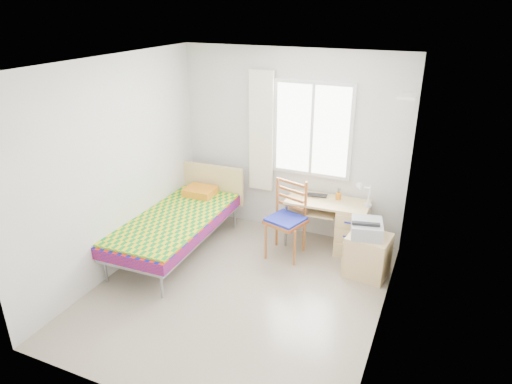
{
  "coord_description": "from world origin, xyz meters",
  "views": [
    {
      "loc": [
        1.97,
        -4.02,
        3.16
      ],
      "look_at": [
        -0.01,
        0.55,
        1.05
      ],
      "focal_mm": 32.0,
      "sensor_mm": 36.0,
      "label": 1
    }
  ],
  "objects_px": {
    "desk": "(347,226)",
    "printer": "(367,228)",
    "cabinet": "(367,255)",
    "bed": "(178,220)",
    "chair": "(288,215)"
  },
  "relations": [
    {
      "from": "desk",
      "to": "chair",
      "type": "distance_m",
      "value": 0.83
    },
    {
      "from": "bed",
      "to": "printer",
      "type": "xyz_separation_m",
      "value": [
        2.4,
        0.41,
        0.19
      ]
    },
    {
      "from": "desk",
      "to": "cabinet",
      "type": "relative_size",
      "value": 2.03
    },
    {
      "from": "chair",
      "to": "cabinet",
      "type": "relative_size",
      "value": 1.86
    },
    {
      "from": "printer",
      "to": "bed",
      "type": "bearing_deg",
      "value": 177.23
    },
    {
      "from": "cabinet",
      "to": "desk",
      "type": "bearing_deg",
      "value": 134.6
    },
    {
      "from": "bed",
      "to": "cabinet",
      "type": "height_order",
      "value": "bed"
    },
    {
      "from": "chair",
      "to": "printer",
      "type": "distance_m",
      "value": 1.04
    },
    {
      "from": "desk",
      "to": "printer",
      "type": "xyz_separation_m",
      "value": [
        0.33,
        -0.47,
        0.26
      ]
    },
    {
      "from": "cabinet",
      "to": "bed",
      "type": "bearing_deg",
      "value": -164.04
    },
    {
      "from": "desk",
      "to": "printer",
      "type": "bearing_deg",
      "value": -57.36
    },
    {
      "from": "bed",
      "to": "desk",
      "type": "height_order",
      "value": "bed"
    },
    {
      "from": "bed",
      "to": "printer",
      "type": "relative_size",
      "value": 4.37
    },
    {
      "from": "bed",
      "to": "cabinet",
      "type": "relative_size",
      "value": 3.91
    },
    {
      "from": "cabinet",
      "to": "printer",
      "type": "distance_m",
      "value": 0.36
    }
  ]
}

